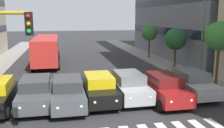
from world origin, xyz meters
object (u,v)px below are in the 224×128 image
object	(u,v)px
car_5	(36,92)
street_tree_1	(219,36)
car_1	(164,88)
street_tree_3	(149,33)
car_2	(129,86)
car_4	(68,93)
street_lamp_left	(196,26)
street_tree_2	(176,39)
car_3	(99,89)
car_0	(191,83)
bus_behind_traffic	(46,47)

from	to	relation	value
car_5	street_tree_1	distance (m)	13.19
car_1	street_tree_3	xyz separation A→B (m)	(-4.89, -16.07, 2.36)
car_2	car_4	bearing A→B (deg)	9.17
street_tree_3	street_lamp_left	bearing A→B (deg)	84.76
street_lamp_left	street_tree_2	size ratio (longest dim) A/B	1.77
car_4	street_lamp_left	bearing A→B (deg)	-163.46
car_3	car_1	bearing A→B (deg)	169.31
car_2	car_4	xyz separation A→B (m)	(3.85, 0.62, 0.00)
car_4	street_tree_2	world-z (taller)	street_tree_2
car_1	street_tree_1	size ratio (longest dim) A/B	0.93
car_0	bus_behind_traffic	world-z (taller)	bus_behind_traffic
car_2	car_0	bearing A→B (deg)	178.46
car_2	street_tree_3	distance (m)	16.82
car_1	car_5	bearing A→B (deg)	-5.10
street_tree_1	street_lamp_left	bearing A→B (deg)	-29.42
car_4	bus_behind_traffic	distance (m)	14.62
car_5	street_tree_1	world-z (taller)	street_tree_1
car_3	bus_behind_traffic	bearing A→B (deg)	-75.18
car_2	street_tree_3	bearing A→B (deg)	-114.32
car_4	bus_behind_traffic	world-z (taller)	bus_behind_traffic
car_3	car_4	bearing A→B (deg)	13.70
car_2	bus_behind_traffic	xyz separation A→B (m)	(5.66, -13.85, 0.97)
car_2	car_3	bearing A→B (deg)	4.65
street_tree_1	street_tree_3	distance (m)	13.79
car_5	bus_behind_traffic	world-z (taller)	bus_behind_traffic
street_lamp_left	street_tree_1	xyz separation A→B (m)	(-1.44, 0.81, -0.69)
car_4	street_tree_3	size ratio (longest dim) A/B	1.08
car_5	street_tree_1	xyz separation A→B (m)	(-12.76, -1.61, 2.92)
car_3	car_5	bearing A→B (deg)	0.91
car_0	bus_behind_traffic	size ratio (longest dim) A/B	0.42
car_1	street_tree_3	distance (m)	16.96
car_1	car_2	size ratio (longest dim) A/B	1.00
street_lamp_left	street_tree_1	world-z (taller)	street_lamp_left
street_lamp_left	street_tree_1	size ratio (longest dim) A/B	1.48
bus_behind_traffic	car_5	bearing A→B (deg)	90.00
bus_behind_traffic	car_3	bearing A→B (deg)	104.82
bus_behind_traffic	street_lamp_left	bearing A→B (deg)	134.21
car_1	car_2	world-z (taller)	same
car_2	street_tree_1	world-z (taller)	street_tree_1
car_0	street_tree_2	world-z (taller)	street_tree_2
car_0	car_2	world-z (taller)	same
car_2	car_5	xyz separation A→B (m)	(5.66, 0.22, 0.00)
car_0	street_lamp_left	size ratio (longest dim) A/B	0.63
car_1	car_3	size ratio (longest dim) A/B	1.00
car_4	car_0	bearing A→B (deg)	-176.38
car_0	car_4	size ratio (longest dim) A/B	1.00
car_3	street_lamp_left	world-z (taller)	street_lamp_left
car_3	street_lamp_left	size ratio (longest dim) A/B	0.63
street_lamp_left	street_tree_2	xyz separation A→B (m)	(-1.28, -5.81, -1.47)
street_tree_2	bus_behind_traffic	bearing A→B (deg)	-24.84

